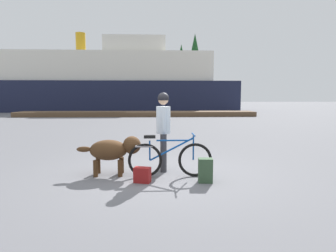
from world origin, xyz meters
The scene contains 13 objects.
ground_plane centered at (0.00, 0.00, 0.00)m, with size 160.00×160.00×0.00m, color slate.
bicycle centered at (0.19, -0.18, 0.39)m, with size 1.78×0.44×0.91m.
person_cyclist centered at (0.08, 0.35, 1.09)m, with size 0.32×0.53×1.78m.
dog centered at (-1.01, 0.04, 0.55)m, with size 1.38×0.52×0.84m.
backpack centered at (0.88, -0.60, 0.24)m, with size 0.28×0.20×0.48m, color #334C33.
handbag_pannier centered at (-0.37, -0.55, 0.15)m, with size 0.32×0.18×0.30m, color maroon.
dock_pier centered at (-1.65, 18.70, 0.20)m, with size 19.98×2.33×0.40m, color brown.
ferry_boat centered at (-5.08, 28.42, 3.16)m, with size 28.50×7.85×8.93m.
sailboat_moored centered at (-0.46, 29.96, 0.52)m, with size 6.19×1.73×8.59m.
pine_tree_far_left centered at (-18.84, 46.55, 5.97)m, with size 4.26×4.26×9.62m.
pine_tree_center centered at (4.86, 48.96, 6.67)m, with size 3.95×3.95×11.34m.
pine_tree_far_right centered at (7.06, 46.34, 8.04)m, with size 3.96×3.96×12.78m.
pine_tree_mid_back centered at (-10.80, 52.86, 6.43)m, with size 4.11×4.11×9.45m.
Camera 1 is at (-0.11, -6.17, 1.70)m, focal length 31.04 mm.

